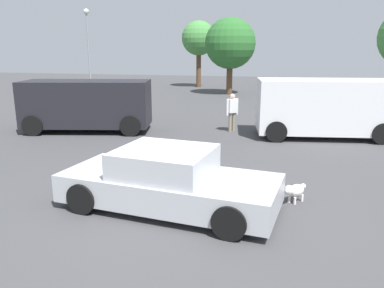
{
  "coord_description": "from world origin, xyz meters",
  "views": [
    {
      "loc": [
        2.2,
        -7.26,
        3.25
      ],
      "look_at": [
        -0.01,
        1.89,
        0.9
      ],
      "focal_mm": 35.62,
      "sensor_mm": 36.0,
      "label": 1
    }
  ],
  "objects_px": {
    "van_white": "(324,107)",
    "pedestrian": "(232,109)",
    "sedan_foreground": "(168,181)",
    "suv_dark": "(87,104)",
    "dog": "(295,190)",
    "light_post_mid": "(88,35)"
  },
  "relations": [
    {
      "from": "light_post_mid",
      "to": "dog",
      "type": "bearing_deg",
      "value": -52.65
    },
    {
      "from": "sedan_foreground",
      "to": "light_post_mid",
      "type": "bearing_deg",
      "value": 128.86
    },
    {
      "from": "dog",
      "to": "pedestrian",
      "type": "relative_size",
      "value": 0.38
    },
    {
      "from": "dog",
      "to": "suv_dark",
      "type": "xyz_separation_m",
      "value": [
        -8.01,
        5.75,
        0.84
      ]
    },
    {
      "from": "pedestrian",
      "to": "suv_dark",
      "type": "bearing_deg",
      "value": -120.19
    },
    {
      "from": "van_white",
      "to": "dog",
      "type": "bearing_deg",
      "value": -107.76
    },
    {
      "from": "sedan_foreground",
      "to": "van_white",
      "type": "height_order",
      "value": "van_white"
    },
    {
      "from": "dog",
      "to": "van_white",
      "type": "xyz_separation_m",
      "value": [
        1.15,
        6.82,
        0.89
      ]
    },
    {
      "from": "pedestrian",
      "to": "light_post_mid",
      "type": "bearing_deg",
      "value": -178.61
    },
    {
      "from": "sedan_foreground",
      "to": "van_white",
      "type": "xyz_separation_m",
      "value": [
        3.73,
        7.73,
        0.58
      ]
    },
    {
      "from": "sedan_foreground",
      "to": "dog",
      "type": "distance_m",
      "value": 2.75
    },
    {
      "from": "dog",
      "to": "suv_dark",
      "type": "height_order",
      "value": "suv_dark"
    },
    {
      "from": "van_white",
      "to": "pedestrian",
      "type": "height_order",
      "value": "van_white"
    },
    {
      "from": "dog",
      "to": "light_post_mid",
      "type": "relative_size",
      "value": 0.09
    },
    {
      "from": "suv_dark",
      "to": "pedestrian",
      "type": "height_order",
      "value": "suv_dark"
    },
    {
      "from": "van_white",
      "to": "pedestrian",
      "type": "distance_m",
      "value": 3.49
    },
    {
      "from": "sedan_foreground",
      "to": "suv_dark",
      "type": "bearing_deg",
      "value": 136.53
    },
    {
      "from": "van_white",
      "to": "light_post_mid",
      "type": "bearing_deg",
      "value": 132.24
    },
    {
      "from": "sedan_foreground",
      "to": "van_white",
      "type": "bearing_deg",
      "value": 71.59
    },
    {
      "from": "dog",
      "to": "light_post_mid",
      "type": "xyz_separation_m",
      "value": [
        -16.01,
        20.97,
        4.06
      ]
    },
    {
      "from": "sedan_foreground",
      "to": "light_post_mid",
      "type": "relative_size",
      "value": 0.73
    },
    {
      "from": "sedan_foreground",
      "to": "light_post_mid",
      "type": "xyz_separation_m",
      "value": [
        -13.42,
        21.88,
        3.75
      ]
    }
  ]
}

